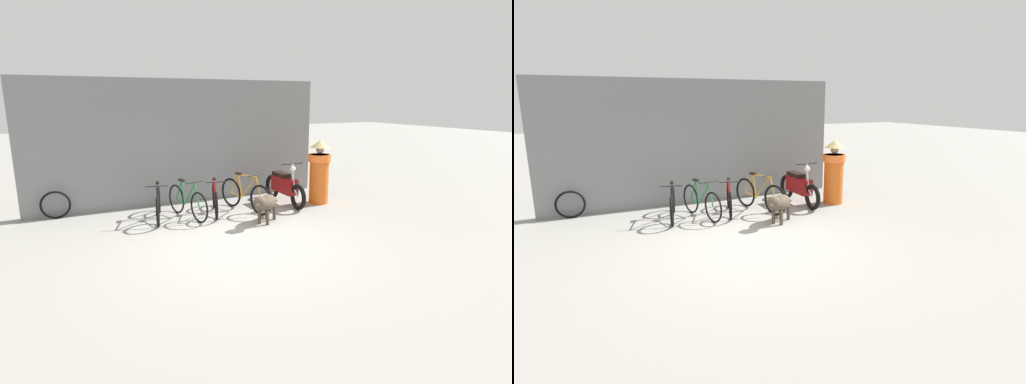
% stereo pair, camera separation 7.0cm
% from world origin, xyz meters
% --- Properties ---
extents(ground_plane, '(60.00, 60.00, 0.00)m').
position_xyz_m(ground_plane, '(0.00, 0.00, 0.00)').
color(ground_plane, gray).
extents(shop_wall_back, '(7.50, 0.20, 3.10)m').
position_xyz_m(shop_wall_back, '(0.00, 3.55, 1.55)').
color(shop_wall_back, slate).
rests_on(shop_wall_back, ground).
extents(bicycle_0, '(0.55, 1.67, 0.84)m').
position_xyz_m(bicycle_0, '(-0.99, 2.25, 0.34)').
color(bicycle_0, black).
rests_on(bicycle_0, ground).
extents(bicycle_1, '(0.52, 1.64, 0.89)m').
position_xyz_m(bicycle_1, '(-0.38, 2.08, 0.37)').
color(bicycle_1, black).
rests_on(bicycle_1, ground).
extents(bicycle_2, '(0.60, 1.59, 0.84)m').
position_xyz_m(bicycle_2, '(0.30, 2.12, 0.34)').
color(bicycle_2, black).
rests_on(bicycle_2, ground).
extents(bicycle_3, '(0.61, 1.74, 0.93)m').
position_xyz_m(bicycle_3, '(1.03, 2.02, 0.38)').
color(bicycle_3, black).
rests_on(bicycle_3, ground).
extents(motorcycle, '(0.58, 1.95, 1.10)m').
position_xyz_m(motorcycle, '(2.21, 2.20, 0.44)').
color(motorcycle, black).
rests_on(motorcycle, ground).
extents(stray_dog, '(0.98, 0.88, 0.66)m').
position_xyz_m(stray_dog, '(1.02, 0.95, 0.43)').
color(stray_dog, '#4C3F33').
rests_on(stray_dog, ground).
extents(person_in_robes, '(0.77, 0.77, 1.61)m').
position_xyz_m(person_in_robes, '(3.04, 1.87, 0.82)').
color(person_in_robes, orange).
rests_on(person_in_robes, ground).
extents(spare_tire_left, '(0.64, 0.05, 0.64)m').
position_xyz_m(spare_tire_left, '(-3.03, 3.30, 0.32)').
color(spare_tire_left, black).
rests_on(spare_tire_left, ground).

